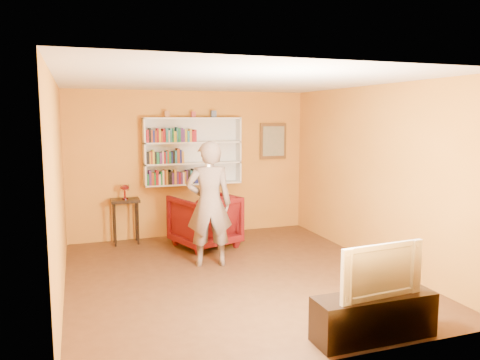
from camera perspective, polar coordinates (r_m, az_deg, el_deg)
name	(u,v)px	position (r m, az deg, el deg)	size (l,w,h in m)	color
room_shell	(234,205)	(6.47, -0.76, -3.06)	(5.30, 5.80, 2.88)	#442915
bookshelf	(192,151)	(8.70, -5.86, 3.51)	(1.80, 0.29, 1.23)	silver
books_row_lower	(172,178)	(8.56, -8.25, 0.29)	(0.92, 0.19, 0.27)	#197445
books_row_middle	(165,157)	(8.50, -9.08, 2.75)	(0.67, 0.19, 0.27)	black
books_row_upper	(172,136)	(8.49, -8.35, 5.37)	(0.90, 0.19, 0.27)	maroon
ornament_left	(167,114)	(8.52, -8.92, 7.94)	(0.09, 0.09, 0.12)	#A3602E
ornament_centre	(193,114)	(8.62, -5.72, 7.95)	(0.08, 0.08, 0.11)	maroon
ornament_right	(213,114)	(8.72, -3.26, 8.04)	(0.09, 0.09, 0.13)	#485778
framed_painting	(273,141)	(9.26, 4.06, 4.75)	(0.55, 0.05, 0.70)	#543518
console_table	(125,207)	(8.46, -13.81, -3.19)	(0.49, 0.37, 0.80)	black
ruby_lustre	(125,189)	(8.40, -13.88, -1.04)	(0.16, 0.16, 0.25)	maroon
armchair	(205,220)	(8.09, -4.34, -4.94)	(0.97, 1.00, 0.91)	#460509
person	(209,204)	(6.98, -3.78, -2.93)	(0.68, 0.45, 1.88)	#68574C
game_remote	(207,165)	(6.56, -4.00, 1.80)	(0.04, 0.15, 0.04)	white
tv_cabinet	(374,317)	(5.08, 16.00, -15.72)	(1.27, 0.38, 0.45)	black
television	(376,269)	(4.91, 16.22, -10.33)	(0.95, 0.12, 0.55)	black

